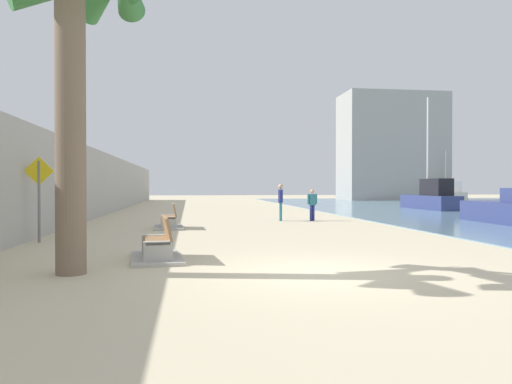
{
  "coord_description": "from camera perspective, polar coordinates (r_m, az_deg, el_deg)",
  "views": [
    {
      "loc": [
        -2.37,
        -8.94,
        1.66
      ],
      "look_at": [
        0.64,
        12.73,
        1.39
      ],
      "focal_mm": 33.83,
      "sensor_mm": 36.0,
      "label": 1
    }
  ],
  "objects": [
    {
      "name": "boat_far_right",
      "position": [
        58.57,
        21.69,
        -0.16
      ],
      "size": [
        2.38,
        4.79,
        5.71
      ],
      "color": "beige",
      "rests_on": "water_bay"
    },
    {
      "name": "person_standing",
      "position": [
        22.92,
        2.93,
        -0.86
      ],
      "size": [
        0.27,
        0.51,
        1.76
      ],
      "color": "teal",
      "rests_on": "ground"
    },
    {
      "name": "person_walking",
      "position": [
        23.15,
        6.66,
        -1.27
      ],
      "size": [
        0.51,
        0.26,
        1.51
      ],
      "color": "navy",
      "rests_on": "ground"
    },
    {
      "name": "bench_far",
      "position": [
        19.19,
        -10.21,
        -3.56
      ],
      "size": [
        1.19,
        2.15,
        0.98
      ],
      "color": "#ADAAA3",
      "rests_on": "ground"
    },
    {
      "name": "palm_tree",
      "position": [
        10.2,
        -21.12,
        19.17
      ],
      "size": [
        3.14,
        3.13,
        6.58
      ],
      "color": "#7A6651",
      "rests_on": "ground"
    },
    {
      "name": "bench_near",
      "position": [
        11.12,
        -11.57,
        -6.67
      ],
      "size": [
        1.33,
        2.21,
        0.98
      ],
      "color": "#ADAAA3",
      "rests_on": "ground"
    },
    {
      "name": "harbor_building",
      "position": [
        60.16,
        15.76,
        5.12
      ],
      "size": [
        12.0,
        6.0,
        12.62
      ],
      "primitive_type": "cube",
      "color": "#9E9E99",
      "rests_on": "ground"
    },
    {
      "name": "boat_outer",
      "position": [
        35.74,
        20.01,
        -0.65
      ],
      "size": [
        1.62,
        6.14,
        7.89
      ],
      "color": "navy",
      "rests_on": "water_bay"
    },
    {
      "name": "ground_plane",
      "position": [
        27.09,
        -2.89,
        -2.8
      ],
      "size": [
        120.0,
        120.0,
        0.0
      ],
      "primitive_type": "plane",
      "color": "beige"
    },
    {
      "name": "pedestrian_sign",
      "position": [
        15.49,
        -24.27,
        0.33
      ],
      "size": [
        0.85,
        0.08,
        2.53
      ],
      "color": "slate",
      "rests_on": "ground"
    },
    {
      "name": "seawall",
      "position": [
        27.42,
        -18.7,
        0.93
      ],
      "size": [
        0.8,
        64.0,
        3.57
      ],
      "primitive_type": "cube",
      "color": "#ADAAA3",
      "rests_on": "ground"
    }
  ]
}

